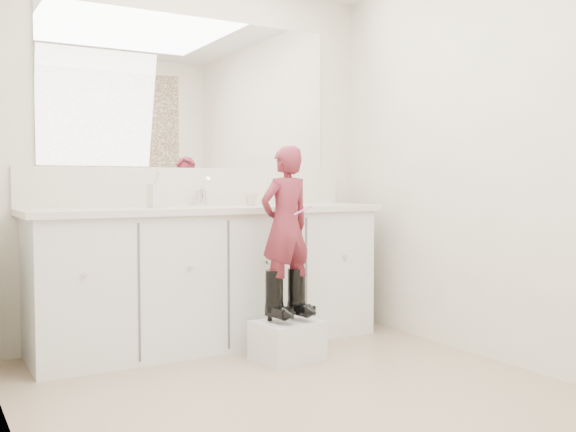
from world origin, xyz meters
TOP-DOWN VIEW (x-y plane):
  - floor at (0.00, 0.00)m, footprint 3.00×3.00m
  - wall_back at (0.00, 1.50)m, footprint 2.60×0.00m
  - wall_left at (-1.30, 0.00)m, footprint 0.00×3.00m
  - wall_right at (1.30, 0.00)m, footprint 0.00×3.00m
  - vanity_cabinet at (0.00, 1.23)m, footprint 2.20×0.55m
  - countertop at (0.00, 1.21)m, footprint 2.28×0.58m
  - backsplash at (0.00, 1.49)m, footprint 2.28×0.03m
  - mirror at (0.00, 1.49)m, footprint 2.00×0.02m
  - faucet at (0.00, 1.38)m, footprint 0.08×0.08m
  - cup at (0.28, 1.20)m, footprint 0.12×0.12m
  - soap_bottle at (-0.37, 1.17)m, footprint 0.10×0.11m
  - step_stool at (0.24, 0.66)m, footprint 0.40×0.35m
  - boot_left at (0.17, 0.68)m, footprint 0.14×0.21m
  - boot_right at (0.32, 0.68)m, footprint 0.14×0.21m
  - toddler at (0.24, 0.68)m, footprint 0.36×0.26m
  - toothbrush at (0.31, 0.60)m, footprint 0.14×0.03m

SIDE VIEW (x-z plane):
  - floor at x=0.00m, z-range 0.00..0.00m
  - step_stool at x=0.24m, z-range 0.00..0.23m
  - boot_left at x=0.17m, z-range 0.23..0.53m
  - boot_right at x=0.32m, z-range 0.23..0.53m
  - vanity_cabinet at x=0.00m, z-range 0.00..0.85m
  - toddler at x=0.24m, z-range 0.33..1.25m
  - countertop at x=0.00m, z-range 0.85..0.89m
  - toothbrush at x=0.31m, z-range 0.85..0.91m
  - cup at x=0.28m, z-range 0.89..0.97m
  - faucet at x=0.00m, z-range 0.89..0.99m
  - soap_bottle at x=-0.37m, z-range 0.89..1.10m
  - backsplash at x=0.00m, z-range 0.89..1.14m
  - wall_back at x=0.00m, z-range -0.10..2.50m
  - wall_left at x=-1.30m, z-range -0.30..2.70m
  - wall_right at x=1.30m, z-range -0.30..2.70m
  - mirror at x=0.00m, z-range 1.14..2.14m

